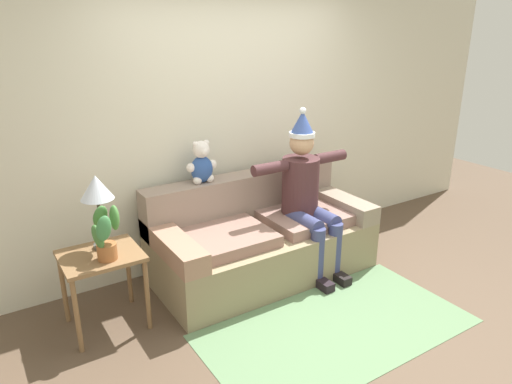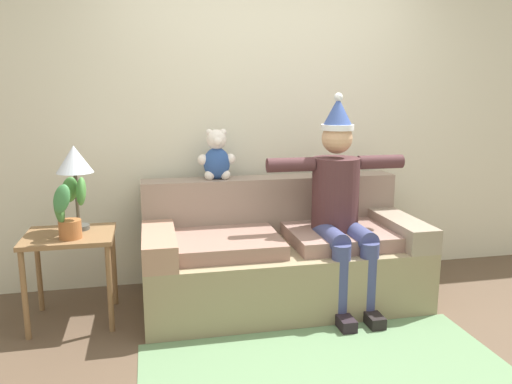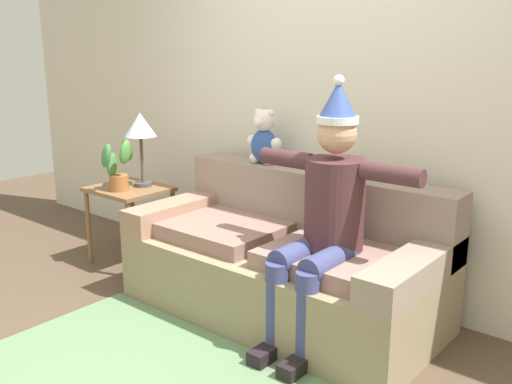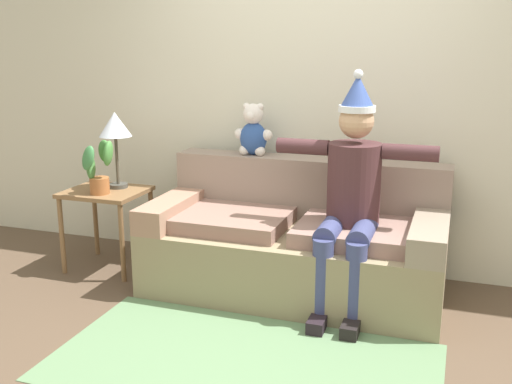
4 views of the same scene
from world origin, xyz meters
name	(u,v)px [view 2 (image 2 of 4)]	position (x,y,z in m)	size (l,w,h in m)	color
ground_plane	(325,367)	(0.00, 0.00, 0.00)	(10.00, 10.00, 0.00)	brown
back_wall	(264,113)	(0.00, 1.55, 1.35)	(7.00, 0.10, 2.70)	beige
couch	(280,255)	(0.00, 1.00, 0.33)	(1.98, 0.95, 0.87)	gray
person_seated	(340,200)	(0.39, 0.83, 0.77)	(1.02, 0.77, 1.52)	#49292C
teddy_bear	(217,157)	(-0.42, 1.30, 1.04)	(0.29, 0.17, 0.38)	#2D509A
side_table	(70,248)	(-1.45, 0.92, 0.51)	(0.57, 0.49, 0.61)	olive
table_lamp	(74,164)	(-1.40, 1.02, 1.06)	(0.24, 0.24, 0.57)	#454641
potted_plant	(69,209)	(-1.43, 0.81, 0.80)	(0.23, 0.28, 0.40)	#A56134
area_rug	(330,374)	(0.00, -0.08, 0.00)	(2.07, 1.10, 0.01)	#63865D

